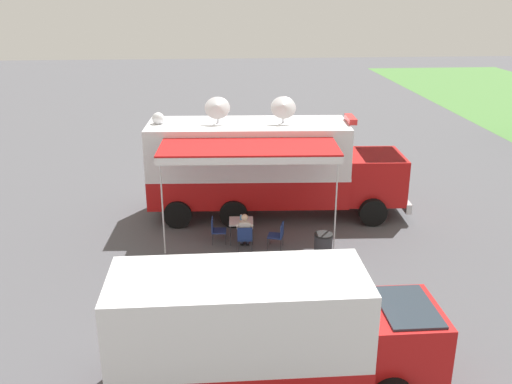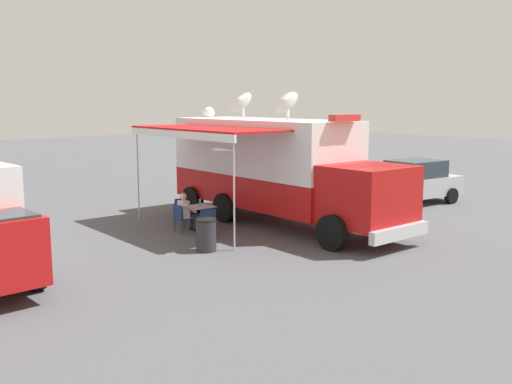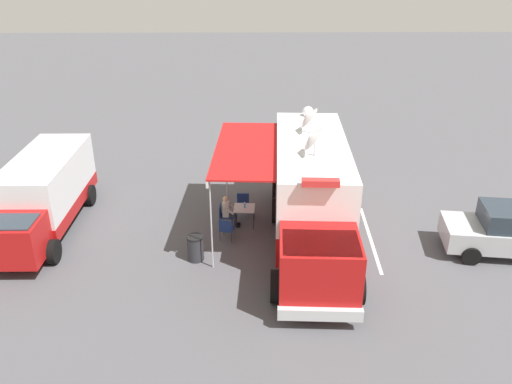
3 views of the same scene
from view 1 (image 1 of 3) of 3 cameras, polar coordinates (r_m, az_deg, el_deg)
The scene contains 12 objects.
ground_plane at distance 21.51m, azimuth -0.78°, elevation -2.17°, with size 100.00×100.00×0.00m, color #515156.
lot_stripe at distance 23.64m, azimuth 0.58°, elevation -0.09°, with size 0.12×4.80×0.01m, color silver.
command_truck at distance 20.85m, azimuth 1.26°, elevation 2.79°, with size 5.14×9.60×4.53m.
folding_table at distance 18.98m, azimuth -1.50°, elevation -3.08°, with size 0.84×0.84×0.73m.
water_bottle at distance 18.93m, azimuth -1.51°, elevation -2.61°, with size 0.07×0.07×0.22m.
folding_chair_at_table at distance 18.32m, azimuth -1.13°, elevation -4.51°, with size 0.50×0.50×0.87m.
folding_chair_beside_table at distance 18.97m, azimuth -4.06°, elevation -3.67°, with size 0.50×0.50×0.87m.
folding_chair_spare_by_truck at distance 18.55m, azimuth 2.26°, elevation -4.19°, with size 0.59×0.59×0.87m.
seated_responder at distance 18.43m, azimuth -1.14°, elevation -3.87°, with size 0.68×0.57×1.25m.
trash_bin at distance 17.86m, azimuth 6.77°, elevation -5.53°, with size 0.57×0.57×0.91m.
support_truck at distance 12.04m, azimuth 0.86°, elevation -13.86°, with size 2.38×6.82×2.70m.
car_behind_truck at distance 27.73m, azimuth 2.02°, elevation 4.83°, with size 4.41×2.45×1.76m.
Camera 1 is at (19.90, -1.22, 8.07)m, focal length 39.74 mm.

